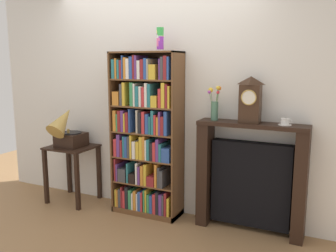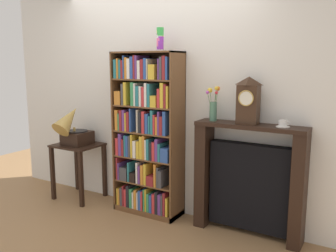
# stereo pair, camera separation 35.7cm
# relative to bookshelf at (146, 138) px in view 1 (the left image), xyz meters

# --- Properties ---
(ground_plane) EXTENTS (7.61, 6.40, 0.02)m
(ground_plane) POSITION_rel_bookshelf_xyz_m (0.01, -0.10, -0.89)
(ground_plane) COLOR #997047
(wall_back) EXTENTS (4.61, 0.08, 2.63)m
(wall_back) POSITION_rel_bookshelf_xyz_m (0.08, 0.21, 0.43)
(wall_back) COLOR silver
(wall_back) RESTS_ON ground
(bookshelf) EXTENTS (0.78, 0.32, 1.83)m
(bookshelf) POSITION_rel_bookshelf_xyz_m (0.00, 0.00, 0.00)
(bookshelf) COLOR brown
(bookshelf) RESTS_ON ground
(cup_stack) EXTENTS (0.08, 0.08, 0.24)m
(cup_stack) POSITION_rel_bookshelf_xyz_m (0.20, -0.03, 1.07)
(cup_stack) COLOR white
(cup_stack) RESTS_ON bookshelf
(side_table_left) EXTENTS (0.55, 0.49, 0.70)m
(side_table_left) POSITION_rel_bookshelf_xyz_m (-1.00, -0.07, -0.36)
(side_table_left) COLOR black
(side_table_left) RESTS_ON ground
(gramophone) EXTENTS (0.30, 0.50, 0.54)m
(gramophone) POSITION_rel_bookshelf_xyz_m (-1.00, -0.14, 0.04)
(gramophone) COLOR black
(gramophone) RESTS_ON side_table_left
(fireplace_mantel) EXTENTS (1.08, 0.26, 1.13)m
(fireplace_mantel) POSITION_rel_bookshelf_xyz_m (1.17, 0.07, -0.33)
(fireplace_mantel) COLOR black
(fireplace_mantel) RESTS_ON ground
(mantel_clock) EXTENTS (0.20, 0.15, 0.45)m
(mantel_clock) POSITION_rel_bookshelf_xyz_m (1.14, 0.04, 0.48)
(mantel_clock) COLOR #382316
(mantel_clock) RESTS_ON fireplace_mantel
(flower_vase) EXTENTS (0.15, 0.13, 0.35)m
(flower_vase) POSITION_rel_bookshelf_xyz_m (0.78, 0.05, 0.40)
(flower_vase) COLOR #4C7A60
(flower_vase) RESTS_ON fireplace_mantel
(teacup_with_saucer) EXTENTS (0.13, 0.13, 0.06)m
(teacup_with_saucer) POSITION_rel_bookshelf_xyz_m (1.48, 0.05, 0.28)
(teacup_with_saucer) COLOR white
(teacup_with_saucer) RESTS_ON fireplace_mantel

